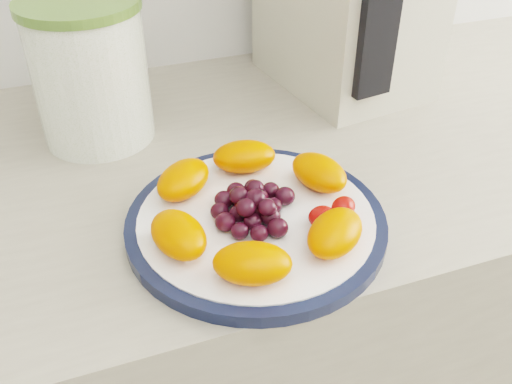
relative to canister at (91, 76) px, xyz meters
name	(u,v)px	position (x,y,z in m)	size (l,w,h in m)	color
counter	(262,352)	(0.21, -0.10, -0.54)	(3.50, 0.60, 0.90)	#A19883
cabinet_face	(262,362)	(0.21, -0.10, -0.57)	(3.48, 0.58, 0.84)	#9D745E
plate_rim	(256,223)	(0.14, -0.26, -0.08)	(0.29, 0.29, 0.01)	black
plate_face	(256,222)	(0.14, -0.26, -0.08)	(0.26, 0.26, 0.02)	white
canister	(91,76)	(0.00, 0.00, 0.00)	(0.15, 0.15, 0.18)	#506B1B
canister_lid	(77,4)	(0.00, 0.00, 0.10)	(0.15, 0.15, 0.01)	#557731
appliance_panel	(381,8)	(0.37, -0.09, 0.08)	(0.06, 0.02, 0.24)	black
fruit_plate	(256,204)	(0.13, -0.27, -0.06)	(0.25, 0.25, 0.04)	#FF4F00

